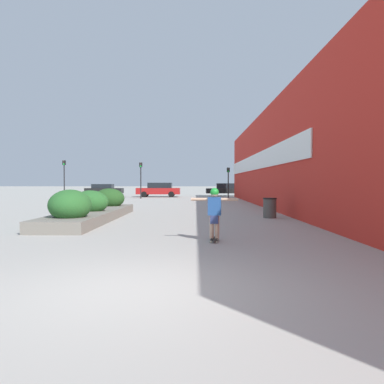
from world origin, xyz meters
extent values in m
plane|color=#A3A099|center=(0.00, 0.00, 0.00)|extent=(300.00, 300.00, 0.00)
cube|color=red|center=(5.55, 14.94, 3.06)|extent=(0.60, 41.98, 6.13)
cube|color=white|center=(5.21, 22.16, 3.04)|extent=(0.06, 27.53, 1.10)
cube|color=slate|center=(-3.39, 10.29, 0.20)|extent=(1.84, 9.28, 0.39)
ellipsoid|color=#286028|center=(-3.35, 7.31, 0.80)|extent=(1.43, 1.60, 1.08)
ellipsoid|color=#286028|center=(-3.44, 10.11, 0.76)|extent=(1.50, 1.24, 0.98)
ellipsoid|color=#234C1E|center=(-3.43, 13.45, 0.77)|extent=(1.53, 1.29, 1.01)
cube|color=black|center=(1.44, 4.52, 0.08)|extent=(0.26, 0.66, 0.01)
cylinder|color=beige|center=(1.40, 4.75, 0.03)|extent=(0.06, 0.06, 0.05)
cylinder|color=beige|center=(1.55, 4.73, 0.03)|extent=(0.06, 0.06, 0.05)
cylinder|color=beige|center=(1.34, 4.31, 0.03)|extent=(0.06, 0.06, 0.05)
cylinder|color=beige|center=(1.49, 4.29, 0.03)|extent=(0.06, 0.06, 0.05)
cylinder|color=tan|center=(1.37, 4.53, 0.40)|extent=(0.13, 0.13, 0.61)
cylinder|color=tan|center=(1.52, 4.51, 0.40)|extent=(0.13, 0.13, 0.61)
cube|color=navy|center=(1.44, 4.52, 0.59)|extent=(0.24, 0.21, 0.22)
cube|color=#234C8C|center=(1.44, 4.52, 0.94)|extent=(0.37, 0.22, 0.48)
cylinder|color=tan|center=(1.05, 4.57, 1.13)|extent=(0.46, 0.14, 0.08)
cylinder|color=tan|center=(1.84, 4.47, 1.13)|extent=(0.46, 0.14, 0.08)
sphere|color=tan|center=(1.44, 4.52, 1.28)|extent=(0.20, 0.20, 0.20)
sphere|color=green|center=(1.44, 4.52, 1.32)|extent=(0.23, 0.23, 0.23)
cylinder|color=#514C47|center=(4.25, 11.23, 0.42)|extent=(0.58, 0.58, 0.84)
cylinder|color=black|center=(4.25, 11.23, 0.87)|extent=(0.61, 0.61, 0.05)
cube|color=black|center=(10.37, 36.67, 0.71)|extent=(3.95, 1.79, 0.71)
cube|color=black|center=(10.21, 36.67, 1.30)|extent=(2.17, 1.57, 0.46)
cylinder|color=black|center=(11.59, 37.52, 0.35)|extent=(0.71, 0.22, 0.71)
cylinder|color=black|center=(11.59, 35.82, 0.35)|extent=(0.71, 0.22, 0.71)
cylinder|color=black|center=(9.14, 37.52, 0.35)|extent=(0.71, 0.22, 0.71)
cylinder|color=black|center=(9.14, 35.82, 0.35)|extent=(0.71, 0.22, 0.71)
cube|color=maroon|center=(-3.09, 35.27, 0.64)|extent=(4.69, 1.85, 0.67)
cube|color=black|center=(-2.91, 35.27, 1.27)|extent=(2.58, 1.62, 0.58)
cylinder|color=black|center=(-4.55, 34.40, 0.31)|extent=(0.62, 0.22, 0.62)
cylinder|color=black|center=(-4.55, 36.15, 0.31)|extent=(0.62, 0.22, 0.62)
cylinder|color=black|center=(-1.64, 34.40, 0.31)|extent=(0.62, 0.22, 0.62)
cylinder|color=black|center=(-1.64, 36.15, 0.31)|extent=(0.62, 0.22, 0.62)
cube|color=black|center=(4.50, 38.57, 0.60)|extent=(4.62, 1.71, 0.57)
cube|color=black|center=(4.69, 38.57, 1.18)|extent=(2.54, 1.51, 0.60)
cylinder|color=black|center=(3.07, 37.76, 0.32)|extent=(0.63, 0.22, 0.63)
cylinder|color=black|center=(3.07, 39.38, 0.32)|extent=(0.63, 0.22, 0.63)
cylinder|color=black|center=(5.93, 37.76, 0.32)|extent=(0.63, 0.22, 0.63)
cylinder|color=black|center=(5.93, 39.38, 0.32)|extent=(0.63, 0.22, 0.63)
cube|color=black|center=(-9.68, 38.03, 0.62)|extent=(4.24, 1.70, 0.59)
cube|color=black|center=(-9.85, 38.03, 1.16)|extent=(2.33, 1.50, 0.48)
cylinder|color=black|center=(-8.36, 38.84, 0.33)|extent=(0.65, 0.22, 0.65)
cylinder|color=black|center=(-8.36, 37.22, 0.33)|extent=(0.65, 0.22, 0.65)
cylinder|color=black|center=(-10.99, 38.84, 0.33)|extent=(0.65, 0.22, 0.65)
cylinder|color=black|center=(-10.99, 37.22, 0.33)|extent=(0.65, 0.22, 0.65)
cylinder|color=black|center=(-4.40, 31.13, 1.54)|extent=(0.11, 0.11, 3.08)
cube|color=black|center=(-4.40, 31.13, 3.31)|extent=(0.28, 0.20, 0.45)
sphere|color=#2D2823|center=(-4.40, 31.01, 3.46)|extent=(0.15, 0.15, 0.15)
sphere|color=#2D2823|center=(-4.40, 31.01, 3.31)|extent=(0.15, 0.15, 0.15)
sphere|color=green|center=(-4.40, 31.01, 3.16)|extent=(0.15, 0.15, 0.15)
cylinder|color=black|center=(4.20, 31.64, 1.30)|extent=(0.11, 0.11, 2.60)
cube|color=black|center=(4.20, 31.64, 2.83)|extent=(0.28, 0.20, 0.45)
sphere|color=#2D2823|center=(4.20, 31.52, 2.98)|extent=(0.15, 0.15, 0.15)
sphere|color=#2D2823|center=(4.20, 31.52, 2.83)|extent=(0.15, 0.15, 0.15)
sphere|color=green|center=(4.20, 31.52, 2.68)|extent=(0.15, 0.15, 0.15)
cylinder|color=black|center=(-12.05, 31.48, 1.66)|extent=(0.11, 0.11, 3.31)
cube|color=black|center=(-12.05, 31.48, 3.54)|extent=(0.28, 0.20, 0.45)
sphere|color=#2D2823|center=(-12.05, 31.36, 3.69)|extent=(0.15, 0.15, 0.15)
sphere|color=#2D2823|center=(-12.05, 31.36, 3.54)|extent=(0.15, 0.15, 0.15)
sphere|color=green|center=(-12.05, 31.36, 3.39)|extent=(0.15, 0.15, 0.15)
camera|label=1|loc=(0.93, -5.41, 1.57)|focal=35.00mm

